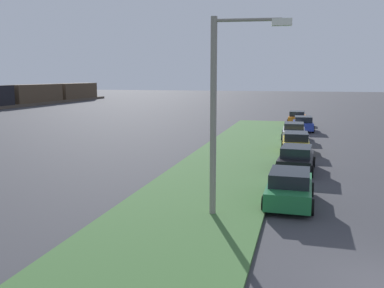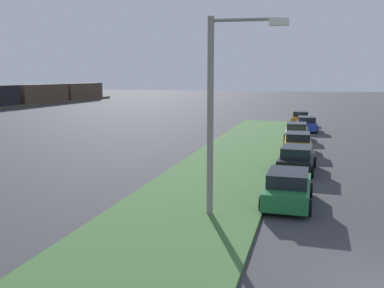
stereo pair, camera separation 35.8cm
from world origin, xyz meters
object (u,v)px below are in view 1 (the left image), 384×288
parked_car_green (290,187)px  parked_car_blue (303,124)px  parked_car_black (296,159)px  parked_car_orange (297,118)px  parked_car_yellow (296,143)px  parked_car_white (294,131)px  streetlight (223,103)px

parked_car_green → parked_car_blue: bearing=-0.2°
parked_car_black → parked_car_orange: same height
parked_car_yellow → parked_car_orange: (19.08, 0.19, 0.00)m
parked_car_blue → parked_car_orange: size_ratio=1.01×
parked_car_black → parked_car_yellow: 6.16m
parked_car_yellow → parked_car_orange: 19.08m
parked_car_white → parked_car_blue: bearing=-8.3°
parked_car_black → parked_car_blue: size_ratio=1.00×
parked_car_blue → parked_car_orange: same height
parked_car_orange → parked_car_green: bearing=-178.1°
parked_car_blue → streetlight: (-27.66, 2.99, 3.67)m
parked_car_green → parked_car_orange: size_ratio=1.00×
parked_car_white → parked_car_orange: bearing=-1.7°
parked_car_yellow → parked_car_blue: (12.64, -0.48, 0.00)m
parked_car_yellow → parked_car_white: 6.42m
parked_car_yellow → parked_car_black: bearing=179.3°
parked_car_white → parked_car_orange: (12.67, -0.09, 0.00)m
parked_car_yellow → streetlight: 15.67m
parked_car_blue → parked_car_orange: (6.44, 0.67, 0.00)m
parked_car_yellow → parked_car_orange: bearing=-1.3°
parked_car_yellow → parked_car_blue: 12.65m
parked_car_green → parked_car_white: (19.09, 0.24, 0.00)m
parked_car_yellow → parked_car_blue: same height
parked_car_green → parked_car_black: same height
parked_car_orange → streetlight: bearing=177.8°
parked_car_yellow → parked_car_white: size_ratio=1.00×
parked_car_white → parked_car_green: bearing=179.4°
parked_car_white → parked_car_blue: 6.27m
streetlight → parked_car_black: bearing=-16.6°
parked_car_white → parked_car_black: bearing=-179.4°
parked_car_yellow → parked_car_white: bearing=0.6°
parked_car_blue → streetlight: bearing=170.9°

